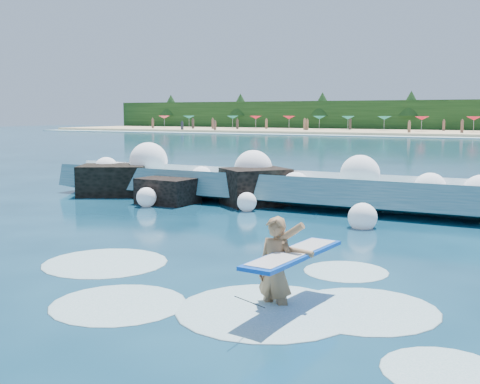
# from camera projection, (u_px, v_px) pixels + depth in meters

# --- Properties ---
(ground) EXTENTS (200.00, 200.00, 0.00)m
(ground) POSITION_uv_depth(u_px,v_px,m) (136.00, 253.00, 13.07)
(ground) COLOR #07273B
(ground) RESTS_ON ground
(breaking_wave) EXTENTS (16.26, 2.61, 1.40)m
(breaking_wave) POSITION_uv_depth(u_px,v_px,m) (266.00, 188.00, 20.35)
(breaking_wave) COLOR teal
(breaking_wave) RESTS_ON ground
(rock_cluster) EXTENTS (8.45, 3.24, 1.41)m
(rock_cluster) POSITION_uv_depth(u_px,v_px,m) (172.00, 187.00, 21.06)
(rock_cluster) COLOR black
(rock_cluster) RESTS_ON ground
(surfer_with_board) EXTENTS (0.99, 2.91, 1.73)m
(surfer_with_board) POSITION_uv_depth(u_px,v_px,m) (280.00, 268.00, 9.32)
(surfer_with_board) COLOR olive
(surfer_with_board) RESTS_ON ground
(wave_spray) EXTENTS (14.49, 4.22, 2.04)m
(wave_spray) POSITION_uv_depth(u_px,v_px,m) (260.00, 175.00, 20.24)
(wave_spray) COLOR white
(wave_spray) RESTS_ON ground
(surf_foam) EXTENTS (9.02, 5.55, 0.14)m
(surf_foam) POSITION_uv_depth(u_px,v_px,m) (228.00, 295.00, 10.04)
(surf_foam) COLOR silver
(surf_foam) RESTS_ON ground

